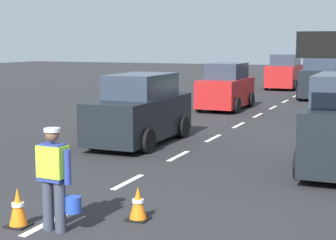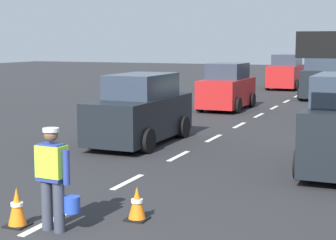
% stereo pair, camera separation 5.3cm
% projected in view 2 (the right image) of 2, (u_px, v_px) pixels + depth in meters
% --- Properties ---
extents(ground_plane, '(96.00, 96.00, 0.00)m').
position_uv_depth(ground_plane, '(276.00, 107.00, 26.07)').
color(ground_plane, '#28282B').
extents(lane_center_line, '(0.14, 46.40, 0.01)m').
position_uv_depth(lane_center_line, '(292.00, 98.00, 29.91)').
color(lane_center_line, silver).
rests_on(lane_center_line, ground).
extents(road_worker, '(0.77, 0.36, 1.67)m').
position_uv_depth(road_worker, '(54.00, 174.00, 8.84)').
color(road_worker, '#383D4C').
rests_on(road_worker, ground).
extents(lane_direction_sign, '(1.16, 0.11, 3.20)m').
position_uv_depth(lane_direction_sign, '(335.00, 75.00, 10.34)').
color(lane_direction_sign, gray).
rests_on(lane_direction_sign, ground).
extents(traffic_cone_near, '(0.36, 0.36, 0.65)m').
position_uv_depth(traffic_cone_near, '(17.00, 207.00, 9.15)').
color(traffic_cone_near, black).
rests_on(traffic_cone_near, ground).
extents(traffic_cone_far, '(0.36, 0.36, 0.58)m').
position_uv_depth(traffic_cone_far, '(137.00, 203.00, 9.49)').
color(traffic_cone_far, black).
rests_on(traffic_cone_far, ground).
extents(car_oncoming_third, '(2.02, 4.38, 2.21)m').
position_uv_depth(car_oncoming_third, '(286.00, 73.00, 36.15)').
color(car_oncoming_third, red).
rests_on(car_oncoming_third, ground).
extents(car_outgoing_far, '(2.10, 3.91, 2.26)m').
position_uv_depth(car_outgoing_far, '(323.00, 79.00, 29.54)').
color(car_outgoing_far, black).
rests_on(car_outgoing_far, ground).
extents(car_oncoming_second, '(1.91, 3.92, 2.07)m').
position_uv_depth(car_oncoming_second, '(227.00, 88.00, 25.04)').
color(car_oncoming_second, red).
rests_on(car_oncoming_second, ground).
extents(car_oncoming_lead, '(1.93, 4.37, 2.06)m').
position_uv_depth(car_oncoming_lead, '(141.00, 111.00, 16.67)').
color(car_oncoming_lead, black).
rests_on(car_oncoming_lead, ground).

